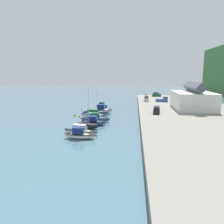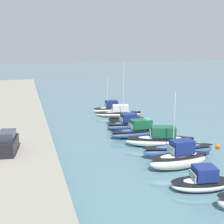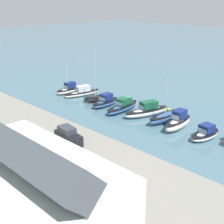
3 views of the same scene
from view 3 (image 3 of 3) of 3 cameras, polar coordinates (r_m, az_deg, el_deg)
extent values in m
plane|color=slate|center=(57.33, 3.20, 0.83)|extent=(320.00, 320.00, 0.00)
cube|color=white|center=(26.69, -16.65, -14.67)|extent=(16.48, 11.43, 5.41)
cube|color=#515660|center=(24.53, -17.67, -6.30)|extent=(16.81, 3.27, 3.27)
ellipsoid|color=silver|center=(46.54, 16.60, -4.16)|extent=(2.98, 5.59, 0.99)
ellipsoid|color=black|center=(46.40, 16.64, -3.77)|extent=(3.08, 5.71, 0.12)
cube|color=navy|center=(46.32, 16.93, -2.86)|extent=(1.92, 2.09, 1.15)
cube|color=#8CA5B2|center=(45.57, 16.09, -3.40)|extent=(1.50, 0.32, 0.57)
cube|color=black|center=(48.39, 18.43, -3.15)|extent=(0.40, 0.33, 0.56)
ellipsoid|color=white|center=(48.77, 11.94, -2.14)|extent=(2.22, 6.39, 1.68)
ellipsoid|color=black|center=(48.55, 11.99, -1.50)|extent=(2.30, 6.52, 0.12)
cube|color=navy|center=(48.49, 12.25, -0.39)|extent=(1.55, 2.27, 1.32)
cube|color=#8CA5B2|center=(47.53, 11.48, -1.02)|extent=(1.31, 0.16, 0.66)
cube|color=black|center=(51.11, 13.67, -0.82)|extent=(0.37, 0.30, 0.56)
ellipsoid|color=#33568E|center=(51.50, 10.06, -0.89)|extent=(2.61, 8.26, 1.48)
ellipsoid|color=black|center=(51.32, 10.09, -0.35)|extent=(2.69, 8.43, 0.12)
cylinder|color=silver|center=(49.86, 9.86, 2.88)|extent=(0.10, 0.10, 5.87)
ellipsoid|color=white|center=(53.33, 6.32, -0.04)|extent=(4.53, 8.56, 1.32)
ellipsoid|color=black|center=(53.17, 6.34, 0.43)|extent=(4.66, 8.75, 0.12)
cube|color=#195638|center=(53.13, 6.74, 1.32)|extent=(2.38, 3.25, 1.23)
cube|color=#8CA5B2|center=(52.33, 5.28, 0.87)|extent=(1.37, 0.53, 0.61)
cube|color=black|center=(55.45, 9.72, 0.88)|extent=(0.43, 0.38, 0.56)
ellipsoid|color=#33568E|center=(55.29, 1.91, 0.76)|extent=(2.81, 8.02, 1.20)
ellipsoid|color=black|center=(55.15, 1.92, 1.17)|extent=(2.91, 8.18, 0.12)
cube|color=#195638|center=(55.19, 2.18, 2.04)|extent=(1.84, 2.88, 1.20)
cube|color=#8CA5B2|center=(54.11, 1.19, 1.47)|extent=(1.46, 0.22, 0.60)
cube|color=black|center=(58.06, 4.18, 1.94)|extent=(0.38, 0.31, 0.56)
ellipsoid|color=#33568E|center=(57.79, -1.26, 1.62)|extent=(2.38, 6.12, 1.15)
ellipsoid|color=black|center=(57.66, -1.26, 2.00)|extent=(2.47, 6.24, 0.12)
cube|color=navy|center=(57.63, -1.06, 2.80)|extent=(1.69, 2.17, 1.19)
cube|color=#8CA5B2|center=(56.86, -1.89, 2.35)|extent=(1.45, 0.16, 0.59)
cube|color=black|center=(59.73, 0.63, 2.49)|extent=(0.37, 0.29, 0.56)
ellipsoid|color=black|center=(60.46, -2.68, 2.50)|extent=(3.69, 5.92, 1.24)
ellipsoid|color=black|center=(60.33, -2.69, 2.90)|extent=(3.80, 6.05, 0.12)
cylinder|color=silver|center=(58.98, -3.14, 7.00)|extent=(0.10, 0.10, 8.61)
ellipsoid|color=white|center=(64.29, -5.59, 3.37)|extent=(3.57, 7.98, 0.91)
ellipsoid|color=black|center=(64.19, -5.60, 3.64)|extent=(3.67, 8.15, 0.12)
cube|color=silver|center=(64.17, -5.31, 4.30)|extent=(1.98, 2.96, 1.13)
cube|color=#8CA5B2|center=(63.57, -6.51, 3.94)|extent=(1.26, 0.38, 0.56)
cube|color=black|center=(65.91, -2.75, 4.04)|extent=(0.41, 0.35, 0.56)
ellipsoid|color=white|center=(66.42, -7.84, 3.91)|extent=(2.01, 6.11, 1.09)
ellipsoid|color=black|center=(66.31, -7.85, 4.23)|extent=(2.08, 6.23, 0.12)
cube|color=navy|center=(66.28, -7.68, 4.90)|extent=(1.46, 2.15, 1.17)
cube|color=#8CA5B2|center=(65.64, -8.51, 4.55)|extent=(1.28, 0.12, 0.59)
cylinder|color=silver|center=(65.31, -8.30, 6.58)|extent=(0.10, 0.10, 5.44)
cube|color=black|center=(40.24, -7.95, -4.76)|extent=(4.39, 2.30, 1.40)
cube|color=#333842|center=(40.05, -8.26, -3.21)|extent=(2.48, 1.80, 0.76)
sphere|color=orange|center=(57.15, 12.41, 0.61)|extent=(0.58, 0.58, 0.58)
sphere|color=yellow|center=(56.45, 10.32, 0.47)|extent=(0.50, 0.50, 0.50)
camera|label=1|loc=(95.70, -29.32, 14.02)|focal=35.00mm
camera|label=2|loc=(25.04, 49.42, -2.24)|focal=50.00mm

